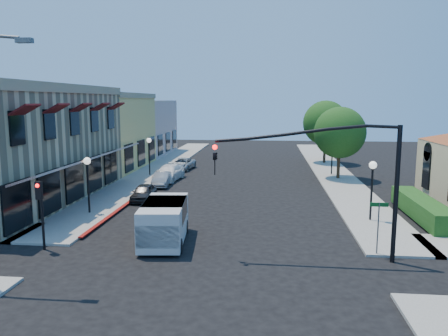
# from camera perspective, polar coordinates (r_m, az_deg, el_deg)

# --- Properties ---
(ground) EXTENTS (120.00, 120.00, 0.00)m
(ground) POSITION_cam_1_polar(r_m,az_deg,el_deg) (18.95, -2.28, -12.91)
(ground) COLOR black
(ground) RESTS_ON ground
(sidewalk_left) EXTENTS (3.50, 50.00, 0.12)m
(sidewalk_left) POSITION_cam_1_polar(r_m,az_deg,el_deg) (46.35, -8.32, 0.10)
(sidewalk_left) COLOR gray
(sidewalk_left) RESTS_ON ground
(sidewalk_right) EXTENTS (3.50, 50.00, 0.12)m
(sidewalk_right) POSITION_cam_1_polar(r_m,az_deg,el_deg) (45.39, 13.64, -0.24)
(sidewalk_right) COLOR gray
(sidewalk_right) RESTS_ON ground
(curb_red_strip) EXTENTS (0.25, 10.00, 0.06)m
(curb_red_strip) POSITION_cam_1_polar(r_m,az_deg,el_deg) (28.00, -14.11, -5.95)
(curb_red_strip) COLOR maroon
(curb_red_strip) RESTS_ON ground
(corner_brick_building) EXTENTS (11.77, 18.20, 8.10)m
(corner_brick_building) POSITION_cam_1_polar(r_m,az_deg,el_deg) (33.75, -26.40, 2.79)
(corner_brick_building) COLOR tan
(corner_brick_building) RESTS_ON ground
(yellow_stucco_building) EXTENTS (10.00, 12.00, 7.60)m
(yellow_stucco_building) POSITION_cam_1_polar(r_m,az_deg,el_deg) (47.12, -16.73, 4.54)
(yellow_stucco_building) COLOR #D5BB60
(yellow_stucco_building) RESTS_ON ground
(pink_stucco_building) EXTENTS (10.00, 12.00, 7.00)m
(pink_stucco_building) POSITION_cam_1_polar(r_m,az_deg,el_deg) (58.38, -12.22, 5.17)
(pink_stucco_building) COLOR tan
(pink_stucco_building) RESTS_ON ground
(hedge) EXTENTS (1.40, 8.00, 1.10)m
(hedge) POSITION_cam_1_polar(r_m,az_deg,el_deg) (28.84, 24.33, -6.05)
(hedge) COLOR #1D4C15
(hedge) RESTS_ON ground
(street_tree_a) EXTENTS (4.56, 4.56, 6.48)m
(street_tree_a) POSITION_cam_1_polar(r_m,az_deg,el_deg) (40.02, 14.88, 4.49)
(street_tree_a) COLOR #2E2012
(street_tree_a) RESTS_ON ground
(street_tree_b) EXTENTS (4.94, 4.94, 7.02)m
(street_tree_b) POSITION_cam_1_polar(r_m,az_deg,el_deg) (49.88, 13.11, 5.76)
(street_tree_b) COLOR #2E2012
(street_tree_b) RESTS_ON ground
(signal_mast_arm) EXTENTS (8.01, 0.39, 6.00)m
(signal_mast_arm) POSITION_cam_1_polar(r_m,az_deg,el_deg) (19.43, 15.66, -0.16)
(signal_mast_arm) COLOR black
(signal_mast_arm) RESTS_ON ground
(secondary_signal) EXTENTS (0.28, 0.42, 3.32)m
(secondary_signal) POSITION_cam_1_polar(r_m,az_deg,el_deg) (22.07, -22.86, -4.16)
(secondary_signal) COLOR black
(secondary_signal) RESTS_ON ground
(street_name_sign) EXTENTS (0.80, 0.06, 2.50)m
(street_name_sign) POSITION_cam_1_polar(r_m,az_deg,el_deg) (20.93, 19.52, -6.40)
(street_name_sign) COLOR #595B5E
(street_name_sign) RESTS_ON ground
(lamppost_left_near) EXTENTS (0.44, 0.44, 3.57)m
(lamppost_left_near) POSITION_cam_1_polar(r_m,az_deg,el_deg) (28.03, -17.40, -0.36)
(lamppost_left_near) COLOR black
(lamppost_left_near) RESTS_ON ground
(lamppost_left_far) EXTENTS (0.44, 0.44, 3.57)m
(lamppost_left_far) POSITION_cam_1_polar(r_m,az_deg,el_deg) (41.15, -9.75, 2.73)
(lamppost_left_far) COLOR black
(lamppost_left_far) RESTS_ON ground
(lamppost_right_near) EXTENTS (0.44, 0.44, 3.57)m
(lamppost_right_near) POSITION_cam_1_polar(r_m,az_deg,el_deg) (26.47, 18.81, -0.95)
(lamppost_right_near) COLOR black
(lamppost_right_near) RESTS_ON ground
(lamppost_right_far) EXTENTS (0.44, 0.44, 3.57)m
(lamppost_right_far) POSITION_cam_1_polar(r_m,az_deg,el_deg) (42.07, 13.98, 2.73)
(lamppost_right_far) COLOR black
(lamppost_right_far) RESTS_ON ground
(white_van) EXTENTS (2.44, 4.78, 2.04)m
(white_van) POSITION_cam_1_polar(r_m,az_deg,el_deg) (21.92, -7.83, -6.69)
(white_van) COLOR beige
(white_van) RESTS_ON ground
(parked_car_a) EXTENTS (1.44, 3.42, 1.15)m
(parked_car_a) POSITION_cam_1_polar(r_m,az_deg,el_deg) (31.35, -10.47, -3.17)
(parked_car_a) COLOR black
(parked_car_a) RESTS_ON ground
(parked_car_b) EXTENTS (1.54, 3.63, 1.16)m
(parked_car_b) POSITION_cam_1_polar(r_m,az_deg,el_deg) (36.39, -8.14, -1.45)
(parked_car_b) COLOR #97999C
(parked_car_b) RESTS_ON ground
(parked_car_c) EXTENTS (2.42, 4.83, 1.35)m
(parked_car_c) POSITION_cam_1_polar(r_m,az_deg,el_deg) (38.94, -7.20, -0.62)
(parked_car_c) COLOR white
(parked_car_c) RESTS_ON ground
(parked_car_d) EXTENTS (2.38, 4.40, 1.17)m
(parked_car_d) POSITION_cam_1_polar(r_m,az_deg,el_deg) (44.75, -5.48, 0.53)
(parked_car_d) COLOR #AAADAF
(parked_car_d) RESTS_ON ground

